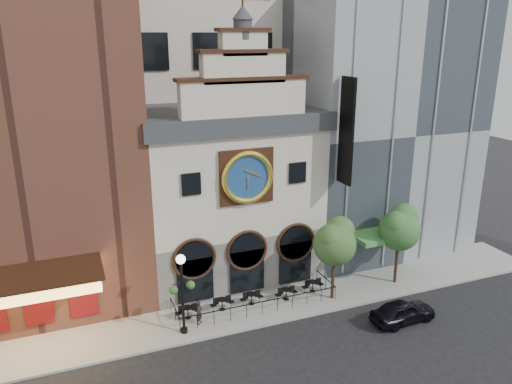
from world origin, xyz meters
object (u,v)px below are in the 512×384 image
at_px(bistro_0, 188,311).
at_px(bistro_1, 222,303).
at_px(pedestrian, 199,312).
at_px(lamppost, 182,285).
at_px(bistro_2, 252,298).
at_px(tree_left, 335,241).
at_px(car_right, 403,311).
at_px(bistro_3, 286,293).
at_px(tree_right, 400,227).
at_px(bistro_4, 313,285).

height_order(bistro_0, bistro_1, same).
distance_m(pedestrian, lamppost, 2.67).
height_order(bistro_2, tree_left, tree_left).
distance_m(car_right, pedestrian, 12.64).
relative_size(bistro_3, tree_right, 0.27).
bearing_deg(bistro_4, bistro_1, -179.93).
relative_size(bistro_0, bistro_3, 1.00).
distance_m(pedestrian, tree_right, 14.97).
bearing_deg(pedestrian, tree_right, -52.83).
height_order(bistro_2, pedestrian, pedestrian).
xyz_separation_m(car_right, lamppost, (-13.04, 3.61, 2.56)).
bearing_deg(lamppost, bistro_3, -2.85).
distance_m(bistro_1, tree_right, 13.35).
bearing_deg(pedestrian, lamppost, 153.98).
bearing_deg(bistro_1, pedestrian, -149.97).
bearing_deg(bistro_0, bistro_3, -1.44).
height_order(bistro_4, tree_right, tree_right).
height_order(bistro_3, car_right, car_right).
relative_size(bistro_0, tree_left, 0.28).
bearing_deg(bistro_1, bistro_4, 0.07).
bearing_deg(bistro_1, lamppost, -150.95).
relative_size(bistro_0, tree_right, 0.27).
bearing_deg(bistro_2, bistro_3, -6.50).
relative_size(pedestrian, lamppost, 0.31).
bearing_deg(bistro_1, bistro_0, -176.54).
bearing_deg(bistro_2, pedestrian, -165.33).
xyz_separation_m(bistro_2, tree_left, (5.42, -1.16, 3.68)).
distance_m(bistro_1, car_right, 11.40).
height_order(bistro_0, pedestrian, pedestrian).
relative_size(bistro_4, pedestrian, 1.02).
xyz_separation_m(car_right, tree_left, (-2.69, 4.03, 3.57)).
relative_size(bistro_1, bistro_4, 1.00).
height_order(car_right, pedestrian, pedestrian).
height_order(bistro_0, tree_left, tree_left).
relative_size(bistro_4, tree_right, 0.27).
xyz_separation_m(bistro_0, car_right, (12.44, -5.09, 0.11)).
bearing_deg(bistro_2, bistro_1, 178.99).
bearing_deg(lamppost, bistro_2, 4.79).
bearing_deg(tree_left, bistro_0, 173.80).
bearing_deg(car_right, lamppost, 71.29).
bearing_deg(car_right, bistro_4, 30.98).
bearing_deg(bistro_3, pedestrian, -173.33).
distance_m(car_right, tree_left, 6.02).
relative_size(bistro_0, lamppost, 0.31).
height_order(car_right, tree_left, tree_left).
height_order(bistro_0, bistro_3, same).
xyz_separation_m(bistro_4, tree_left, (0.86, -1.20, 3.68)).
bearing_deg(bistro_2, bistro_0, -178.63).
distance_m(bistro_2, tree_left, 6.65).
height_order(lamppost, tree_right, tree_right).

